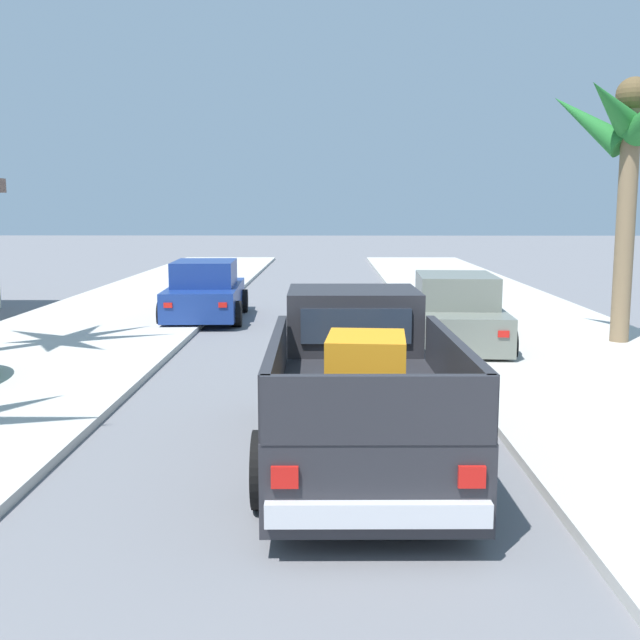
% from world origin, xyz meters
% --- Properties ---
extents(sidewalk_left, '(5.04, 60.00, 0.12)m').
position_xyz_m(sidewalk_left, '(-5.13, 12.00, 0.06)').
color(sidewalk_left, beige).
rests_on(sidewalk_left, ground).
extents(sidewalk_right, '(5.04, 60.00, 0.12)m').
position_xyz_m(sidewalk_right, '(5.13, 12.00, 0.06)').
color(sidewalk_right, beige).
rests_on(sidewalk_right, ground).
extents(curb_left, '(0.16, 60.00, 0.10)m').
position_xyz_m(curb_left, '(-4.01, 12.00, 0.05)').
color(curb_left, silver).
rests_on(curb_left, ground).
extents(curb_right, '(0.16, 60.00, 0.10)m').
position_xyz_m(curb_right, '(4.01, 12.00, 0.05)').
color(curb_right, silver).
rests_on(curb_right, ground).
extents(pickup_truck, '(2.28, 5.24, 1.80)m').
position_xyz_m(pickup_truck, '(0.81, 8.18, 0.79)').
color(pickup_truck, '#28282D').
rests_on(pickup_truck, ground).
extents(car_left_near, '(2.20, 4.33, 1.54)m').
position_xyz_m(car_left_near, '(3.07, 14.95, 0.71)').
color(car_left_near, slate).
rests_on(car_left_near, ground).
extents(car_left_mid, '(2.19, 4.33, 1.54)m').
position_xyz_m(car_left_mid, '(-2.76, 18.86, 0.71)').
color(car_left_mid, navy).
rests_on(car_left_mid, ground).
extents(palm_tree_right_back, '(3.48, 3.66, 5.48)m').
position_xyz_m(palm_tree_right_back, '(6.57, 15.07, 4.39)').
color(palm_tree_right_back, '#846B4C').
rests_on(palm_tree_right_back, ground).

